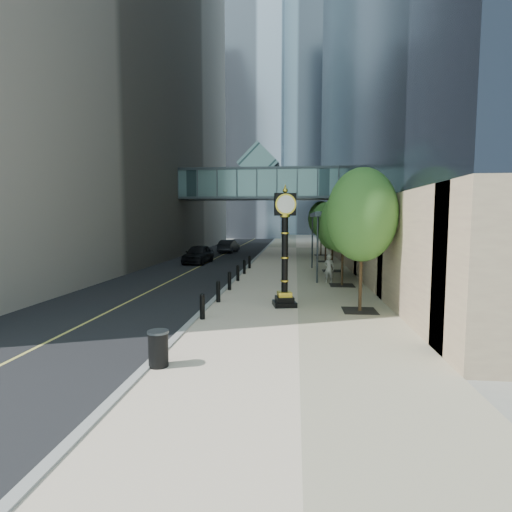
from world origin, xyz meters
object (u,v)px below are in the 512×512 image
at_px(trash_bin, 158,350).
at_px(car_near, 198,254).
at_px(pedestrian, 329,268).
at_px(car_far, 229,246).
at_px(street_clock, 285,256).

xyz_separation_m(trash_bin, car_near, (-4.96, 24.47, 0.33)).
height_order(pedestrian, car_far, pedestrian).
bearing_deg(street_clock, trash_bin, -123.83).
height_order(trash_bin, car_near, car_near).
distance_m(street_clock, car_far, 29.29).
bearing_deg(car_near, car_far, 88.74).
bearing_deg(car_near, trash_bin, -75.86).
distance_m(street_clock, car_near, 18.73).
relative_size(car_near, car_far, 1.07).
bearing_deg(car_near, street_clock, -61.72).
height_order(street_clock, trash_bin, street_clock).
relative_size(pedestrian, car_far, 0.39).
distance_m(trash_bin, car_near, 24.97).
xyz_separation_m(pedestrian, car_far, (-9.78, 21.51, -0.18)).
bearing_deg(car_far, car_near, 92.11).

